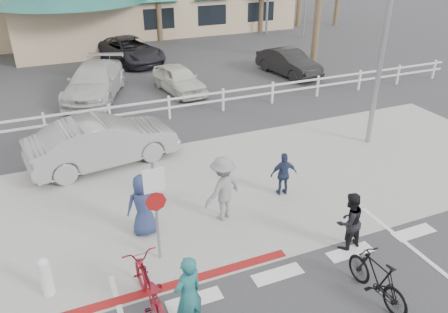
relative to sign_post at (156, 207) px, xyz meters
name	(u,v)px	position (x,y,z in m)	size (l,w,h in m)	color
ground	(291,293)	(2.30, -2.20, -1.45)	(140.00, 140.00, 0.00)	#333335
sidewalk_plaza	(214,191)	(2.30, 2.30, -1.44)	(22.00, 7.00, 0.01)	gray
cross_street	(175,139)	(2.30, 6.30, -1.45)	(40.00, 5.00, 0.01)	#333335
parking_lot	(124,72)	(2.30, 15.80, -1.45)	(50.00, 16.00, 0.01)	#333335
curb_red	(141,294)	(-0.70, -1.00, -1.44)	(7.00, 0.25, 0.02)	maroon
rail_fence	(172,107)	(2.80, 8.30, -0.95)	(29.40, 0.16, 1.00)	silver
sign_post	(156,207)	(0.00, 0.00, 0.00)	(0.50, 0.10, 2.90)	gray
bollard_0	(46,277)	(-2.50, -0.20, -0.97)	(0.26, 0.26, 0.95)	silver
streetlight_0	(388,16)	(8.80, 3.30, 3.05)	(0.60, 2.00, 9.00)	gray
bike_red	(150,289)	(-0.59, -1.47, -0.90)	(0.72, 2.08, 1.09)	maroon
rider_red	(188,295)	(-0.02, -2.24, -0.58)	(0.64, 0.42, 1.74)	#1F6061
bike_black	(377,278)	(3.86, -2.98, -0.93)	(0.49, 1.73, 1.04)	black
rider_black	(349,221)	(4.33, -1.36, -0.69)	(0.74, 0.58, 1.52)	black
pedestrian_a	(223,189)	(2.02, 0.95, -0.54)	(1.18, 0.68, 1.82)	gray
pedestrian_child	(284,174)	(4.11, 1.37, -0.78)	(0.79, 0.33, 1.34)	navy
pedestrian_b	(143,205)	(-0.08, 1.10, -0.61)	(0.82, 0.53, 1.68)	navy
car_white_sedan	(103,142)	(-0.40, 5.37, -0.65)	(1.69, 4.84, 1.60)	gray
lot_car_1	(95,82)	(0.29, 12.21, -0.69)	(2.13, 5.24, 1.52)	beige
lot_car_2	(179,79)	(4.12, 11.44, -0.81)	(1.50, 3.74, 1.27)	silver
lot_car_3	(289,62)	(10.43, 11.90, -0.77)	(1.43, 4.11, 1.35)	black
lot_car_5	(130,50)	(3.09, 17.70, -0.72)	(2.43, 5.27, 1.46)	black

